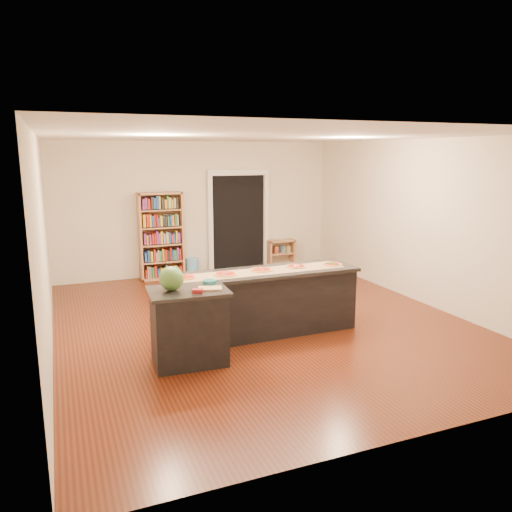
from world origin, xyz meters
name	(u,v)px	position (x,y,z in m)	size (l,w,h in m)	color
room	(261,232)	(0.00, 0.00, 1.40)	(6.00, 7.00, 2.80)	beige
doorway	(238,216)	(0.90, 3.46, 1.20)	(1.40, 0.09, 2.21)	black
kitchen_island	(262,302)	(-0.17, -0.47, 0.47)	(2.80, 0.76, 0.92)	black
side_counter	(189,326)	(-1.41, -1.09, 0.47)	(0.95, 0.70, 0.94)	black
bookshelf	(161,236)	(-0.85, 3.29, 0.89)	(0.89, 0.32, 1.79)	tan
low_shelf	(281,254)	(1.87, 3.31, 0.32)	(0.63, 0.27, 0.63)	tan
waste_bin	(192,267)	(-0.22, 3.23, 0.20)	(0.27, 0.27, 0.39)	#65ADE1
kraft_paper	(263,271)	(-0.17, -0.49, 0.93)	(2.43, 0.44, 0.00)	#A27C53
watermelon	(171,278)	(-1.60, -1.05, 1.09)	(0.30, 0.30, 0.30)	#144214
cutting_board	(210,288)	(-1.16, -1.16, 0.95)	(0.28, 0.19, 0.02)	tan
package_red	(198,291)	(-1.34, -1.27, 0.96)	(0.13, 0.09, 0.05)	maroon
package_teal	(209,283)	(-1.11, -0.99, 0.97)	(0.17, 0.17, 0.06)	#195966
pizza_a	(185,277)	(-1.29, -0.45, 0.94)	(0.28, 0.28, 0.02)	#D9A453
pizza_b	(225,274)	(-0.73, -0.49, 0.94)	(0.32, 0.32, 0.02)	#D9A453
pizza_c	(261,270)	(-0.17, -0.43, 0.94)	(0.31, 0.31, 0.02)	#D9A453
pizza_d	(296,266)	(0.38, -0.42, 0.94)	(0.28, 0.28, 0.02)	#D9A453
pizza_e	(332,264)	(0.94, -0.50, 0.94)	(0.29, 0.29, 0.02)	#D9A453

